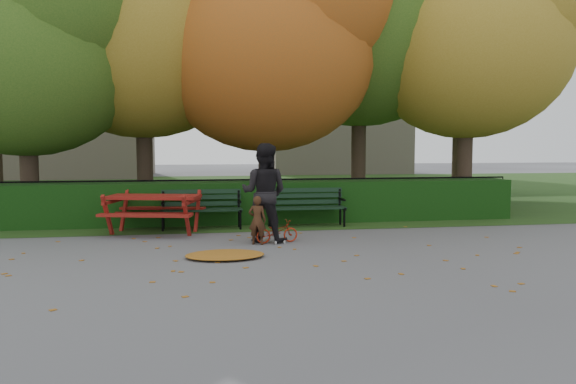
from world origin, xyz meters
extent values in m
plane|color=slate|center=(0.00, 0.00, 0.00)|extent=(90.00, 90.00, 0.00)
plane|color=#223E16|center=(0.00, 14.00, 0.01)|extent=(90.00, 90.00, 0.00)
cube|color=gray|center=(-9.00, 26.00, 7.50)|extent=(10.00, 7.00, 15.00)
cube|color=gray|center=(8.00, 28.00, 6.00)|extent=(9.00, 6.00, 12.00)
cube|color=black|center=(0.00, 4.50, 0.50)|extent=(13.00, 0.90, 1.00)
cube|color=black|center=(0.00, 5.30, 0.08)|extent=(14.00, 0.04, 0.04)
cube|color=black|center=(0.00, 5.30, 1.00)|extent=(14.00, 0.04, 0.04)
cylinder|color=black|center=(-3.00, 5.30, 0.50)|extent=(0.03, 0.03, 1.00)
cylinder|color=black|center=(0.00, 5.30, 0.50)|extent=(0.03, 0.03, 1.00)
cylinder|color=black|center=(3.00, 5.30, 0.50)|extent=(0.03, 0.03, 1.00)
cylinder|color=black|center=(6.50, 5.30, 0.50)|extent=(0.03, 0.03, 1.00)
cylinder|color=#32221B|center=(-5.50, 5.80, 1.31)|extent=(0.44, 0.44, 2.62)
ellipsoid|color=#2C5317|center=(-5.50, 5.80, 4.12)|extent=(5.60, 5.60, 5.04)
cylinder|color=#32221B|center=(-2.80, 7.00, 1.57)|extent=(0.44, 0.44, 3.15)
ellipsoid|color=olive|center=(-2.80, 7.00, 4.95)|extent=(6.40, 6.40, 5.76)
cylinder|color=#32221B|center=(0.50, 6.20, 1.40)|extent=(0.44, 0.44, 2.80)
ellipsoid|color=brown|center=(0.50, 6.20, 4.40)|extent=(6.00, 6.00, 5.40)
cylinder|color=#32221B|center=(3.50, 7.50, 1.75)|extent=(0.44, 0.44, 3.50)
ellipsoid|color=#2C5317|center=(3.50, 7.50, 5.50)|extent=(6.80, 6.80, 6.12)
cylinder|color=#32221B|center=(6.20, 6.00, 1.49)|extent=(0.44, 0.44, 2.97)
ellipsoid|color=olive|center=(6.20, 6.00, 4.68)|extent=(5.80, 5.80, 5.22)
cylinder|color=#32221B|center=(8.00, 10.00, 1.57)|extent=(0.44, 0.44, 3.15)
ellipsoid|color=#2C5317|center=(8.00, 10.00, 4.95)|extent=(6.00, 6.00, 5.40)
sphere|color=#2C5317|center=(9.05, 9.25, 6.30)|extent=(4.50, 4.50, 4.50)
cube|color=black|center=(-1.30, 3.42, 0.44)|extent=(1.80, 0.12, 0.04)
cube|color=black|center=(-1.30, 3.60, 0.44)|extent=(1.80, 0.12, 0.04)
cube|color=black|center=(-1.30, 3.78, 0.44)|extent=(1.80, 0.12, 0.04)
cube|color=black|center=(-1.30, 3.87, 0.55)|extent=(1.80, 0.05, 0.10)
cube|color=black|center=(-1.30, 3.87, 0.70)|extent=(1.80, 0.05, 0.10)
cube|color=black|center=(-1.30, 3.87, 0.83)|extent=(1.80, 0.05, 0.10)
cube|color=black|center=(-2.15, 3.60, 0.42)|extent=(0.05, 0.55, 0.06)
cube|color=black|center=(-2.15, 3.87, 0.65)|extent=(0.05, 0.05, 0.41)
cylinder|color=black|center=(-2.15, 3.42, 0.22)|extent=(0.05, 0.05, 0.44)
cylinder|color=black|center=(-2.15, 3.78, 0.22)|extent=(0.05, 0.05, 0.44)
cube|color=black|center=(-2.15, 3.62, 0.62)|extent=(0.05, 0.45, 0.04)
cube|color=black|center=(-0.45, 3.60, 0.42)|extent=(0.05, 0.55, 0.06)
cube|color=black|center=(-0.45, 3.87, 0.65)|extent=(0.05, 0.05, 0.41)
cylinder|color=black|center=(-0.45, 3.42, 0.22)|extent=(0.05, 0.05, 0.44)
cylinder|color=black|center=(-0.45, 3.78, 0.22)|extent=(0.05, 0.05, 0.44)
cube|color=black|center=(-0.45, 3.62, 0.62)|extent=(0.05, 0.45, 0.04)
cube|color=black|center=(1.10, 3.42, 0.44)|extent=(1.80, 0.12, 0.04)
cube|color=black|center=(1.10, 3.60, 0.44)|extent=(1.80, 0.12, 0.04)
cube|color=black|center=(1.10, 3.78, 0.44)|extent=(1.80, 0.12, 0.04)
cube|color=black|center=(1.10, 3.87, 0.55)|extent=(1.80, 0.05, 0.10)
cube|color=black|center=(1.10, 3.87, 0.70)|extent=(1.80, 0.05, 0.10)
cube|color=black|center=(1.10, 3.87, 0.83)|extent=(1.80, 0.05, 0.10)
cube|color=black|center=(0.25, 3.60, 0.42)|extent=(0.05, 0.55, 0.06)
cube|color=black|center=(0.25, 3.87, 0.65)|extent=(0.05, 0.05, 0.41)
cylinder|color=black|center=(0.25, 3.42, 0.22)|extent=(0.05, 0.05, 0.44)
cylinder|color=black|center=(0.25, 3.78, 0.22)|extent=(0.05, 0.05, 0.44)
cube|color=black|center=(0.25, 3.62, 0.62)|extent=(0.05, 0.45, 0.04)
cube|color=black|center=(1.95, 3.60, 0.42)|extent=(0.05, 0.55, 0.06)
cube|color=black|center=(1.95, 3.87, 0.65)|extent=(0.05, 0.05, 0.41)
cylinder|color=black|center=(1.95, 3.42, 0.22)|extent=(0.05, 0.05, 0.44)
cylinder|color=black|center=(1.95, 3.78, 0.22)|extent=(0.05, 0.05, 0.44)
cube|color=black|center=(1.95, 3.62, 0.62)|extent=(0.05, 0.45, 0.04)
cube|color=maroon|center=(-2.32, 3.20, 0.79)|extent=(2.05, 1.23, 0.06)
cube|color=maroon|center=(-2.47, 2.58, 0.47)|extent=(1.92, 0.71, 0.05)
cube|color=maroon|center=(-2.16, 3.82, 0.47)|extent=(1.92, 0.71, 0.05)
cube|color=maroon|center=(-3.23, 2.93, 0.43)|extent=(0.19, 0.55, 0.93)
cube|color=maroon|center=(-3.01, 3.86, 0.43)|extent=(0.19, 0.55, 0.93)
cube|color=maroon|center=(-3.12, 3.40, 0.70)|extent=(0.40, 1.41, 0.06)
cube|color=maroon|center=(-1.62, 2.54, 0.43)|extent=(0.19, 0.55, 0.93)
cube|color=maroon|center=(-1.40, 3.47, 0.43)|extent=(0.19, 0.55, 0.93)
cube|color=maroon|center=(-1.51, 3.00, 0.70)|extent=(0.40, 1.41, 0.06)
cube|color=maroon|center=(-2.32, 3.20, 0.43)|extent=(1.67, 0.47, 0.06)
ellipsoid|color=brown|center=(-0.97, 0.35, 0.05)|extent=(1.58, 1.33, 0.09)
imported|color=#3B2113|center=(-0.29, 1.50, 0.47)|extent=(0.39, 0.31, 0.93)
imported|color=black|center=(-0.12, 1.79, 0.96)|extent=(1.15, 1.04, 1.92)
imported|color=#A2240E|center=(0.11, 1.61, 0.22)|extent=(0.88, 0.46, 0.44)
camera|label=1|loc=(-1.47, -9.02, 1.90)|focal=35.00mm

